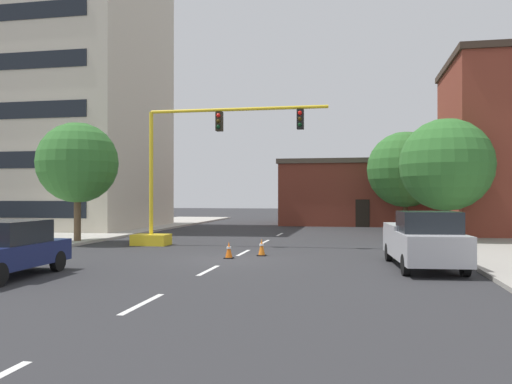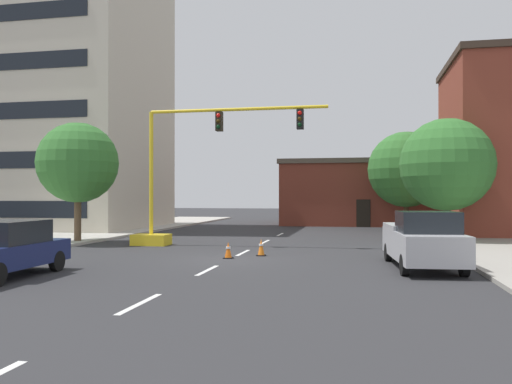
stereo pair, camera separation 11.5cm
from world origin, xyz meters
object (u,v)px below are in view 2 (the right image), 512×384
Objects in this scene: traffic_signal_gantry at (176,200)px; traffic_cone_roadside_b at (261,247)px; tree_left_near at (78,163)px; pickup_truck_silver at (422,240)px; tree_right_far at (406,169)px; tree_right_mid at (447,165)px; sedan_navy_mid_left at (6,249)px; traffic_cone_roadside_a at (228,250)px.

traffic_cone_roadside_b is at bearing -35.01° from traffic_signal_gantry.
tree_left_near is 1.15× the size of pickup_truck_silver.
pickup_truck_silver is at bearing -28.79° from traffic_signal_gantry.
tree_right_far reaches higher than pickup_truck_silver.
tree_right_far is 1.07× the size of tree_right_mid.
traffic_cone_roadside_a is (5.50, 6.06, -0.56)m from sedan_navy_mid_left.
sedan_navy_mid_left is (-1.58, -10.73, -1.40)m from traffic_signal_gantry.
traffic_signal_gantry is 1.38× the size of tree_right_far.
tree_left_near is (-17.85, -14.01, -0.17)m from tree_right_far.
tree_right_far reaches higher than traffic_signal_gantry.
tree_right_far is 22.70m from tree_left_near.
traffic_signal_gantry is at bearing 151.21° from pickup_truck_silver.
traffic_cone_roadside_b is at bearing 47.40° from sedan_navy_mid_left.
traffic_signal_gantry reaches higher than pickup_truck_silver.
traffic_cone_roadside_a is (3.91, -4.68, -1.96)m from traffic_signal_gantry.
tree_right_mid is 1.20× the size of pickup_truck_silver.
tree_right_far reaches higher than traffic_cone_roadside_b.
tree_right_mid is 21.95m from sedan_navy_mid_left.
traffic_signal_gantry is 10.94m from sedan_navy_mid_left.
tree_right_far is 10.03× the size of traffic_cone_roadside_b.
traffic_cone_roadside_b is (-7.35, -17.69, -4.05)m from tree_right_far.
tree_right_far reaches higher than sedan_navy_mid_left.
pickup_truck_silver is 6.72m from traffic_cone_roadside_b.
traffic_cone_roadside_b is (6.62, 7.20, -0.54)m from sedan_navy_mid_left.
tree_right_mid reaches higher than pickup_truck_silver.
traffic_signal_gantry is at bearing 81.60° from sedan_navy_mid_left.
tree_left_near is at bearing 152.77° from traffic_cone_roadside_a.
traffic_signal_gantry is at bearing 129.94° from traffic_cone_roadside_a.
traffic_signal_gantry reaches higher than sedan_navy_mid_left.
sedan_navy_mid_left is 8.20m from traffic_cone_roadside_a.
traffic_cone_roadside_a is 0.94× the size of traffic_cone_roadside_b.
pickup_truck_silver is (11.20, -6.15, -1.31)m from traffic_signal_gantry.
tree_right_far is at bearing 86.63° from pickup_truck_silver.
tree_right_mid is 19.68m from tree_left_near.
sedan_navy_mid_left is at bearing -70.40° from tree_left_near.
tree_right_far is 1.29× the size of pickup_truck_silver.
tree_left_near is (-19.15, -4.53, 0.06)m from tree_right_mid.
pickup_truck_silver is (-2.50, -10.83, -3.20)m from tree_right_mid.
traffic_signal_gantry reaches higher than tree_left_near.
traffic_cone_roadside_b is (-8.65, -8.20, -3.83)m from tree_right_mid.
traffic_cone_roadside_a is (-7.28, 1.48, -0.65)m from pickup_truck_silver.
traffic_cone_roadside_b is (10.50, -3.68, -3.88)m from tree_left_near.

